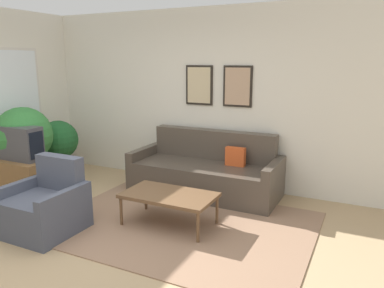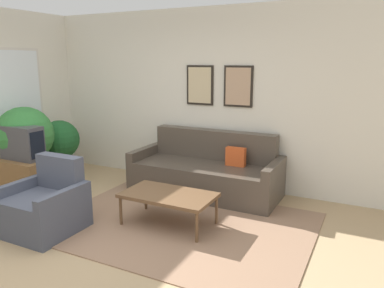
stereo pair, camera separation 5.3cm
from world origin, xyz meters
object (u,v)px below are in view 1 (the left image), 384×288
object	(u,v)px
couch	(206,173)
tv	(21,143)
coffee_table	(169,196)
armchair	(45,208)
potted_plant_tall	(24,137)

from	to	relation	value
couch	tv	world-z (taller)	tv
coffee_table	tv	bearing A→B (deg)	-178.39
armchair	potted_plant_tall	xyz separation A→B (m)	(-1.39, 0.94, 0.53)
tv	armchair	distance (m)	1.43
couch	coffee_table	bearing A→B (deg)	-86.97
coffee_table	potted_plant_tall	distance (m)	2.63
tv	potted_plant_tall	bearing A→B (deg)	133.75
coffee_table	armchair	bearing A→B (deg)	-147.76
couch	armchair	size ratio (longest dim) A/B	2.60
couch	armchair	bearing A→B (deg)	-119.80
potted_plant_tall	coffee_table	bearing A→B (deg)	-4.12
tv	potted_plant_tall	distance (m)	0.35
couch	potted_plant_tall	xyz separation A→B (m)	(-2.52, -1.03, 0.51)
coffee_table	potted_plant_tall	world-z (taller)	potted_plant_tall
couch	potted_plant_tall	distance (m)	2.77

